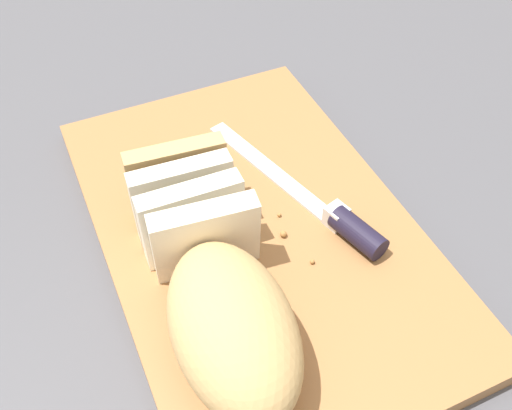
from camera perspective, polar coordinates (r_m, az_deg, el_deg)
name	(u,v)px	position (r m, az deg, el deg)	size (l,w,h in m)	color
ground_plane	(256,238)	(0.62, 0.00, -3.20)	(3.00, 3.00, 0.00)	#4C4C51
cutting_board	(256,231)	(0.61, 0.00, -2.57)	(0.48, 0.30, 0.02)	#9E6B3D
bread_loaf	(217,284)	(0.51, -3.81, -7.66)	(0.29, 0.13, 0.08)	tan
bread_knife	(336,217)	(0.60, 7.81, -1.17)	(0.26, 0.09, 0.03)	silver
crumb_near_knife	(277,212)	(0.61, 2.07, -0.67)	(0.00, 0.00, 0.00)	#A8753D
crumb_near_loaf	(312,262)	(0.57, 5.49, -5.51)	(0.00, 0.00, 0.00)	#A8753D
crumb_stray_left	(206,281)	(0.56, -4.88, -7.37)	(0.01, 0.01, 0.01)	#A8753D
crumb_stray_right	(283,234)	(0.59, 2.68, -2.84)	(0.01, 0.01, 0.01)	#A8753D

